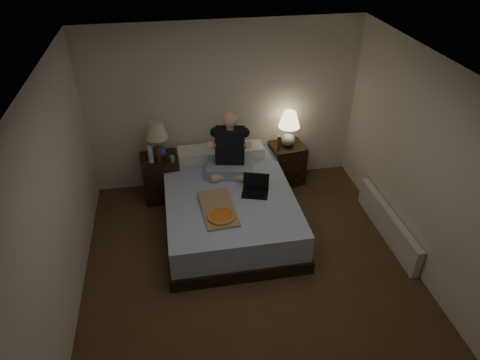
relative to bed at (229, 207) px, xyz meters
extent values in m
cube|color=brown|center=(0.12, -1.11, -0.28)|extent=(4.00, 4.50, 0.00)
cube|color=white|center=(0.12, -1.11, 2.22)|extent=(4.00, 4.50, 0.00)
cube|color=silver|center=(0.12, 1.14, 0.97)|extent=(4.00, 0.00, 2.50)
cube|color=silver|center=(-1.88, -1.11, 0.97)|extent=(0.00, 4.50, 2.50)
cube|color=silver|center=(2.12, -1.11, 0.97)|extent=(0.00, 4.50, 2.50)
cube|color=#6185C2|center=(0.00, 0.00, 0.00)|extent=(1.69, 2.24, 0.56)
cube|color=black|center=(-0.89, 0.81, 0.06)|extent=(0.56, 0.52, 0.69)
cube|color=black|center=(1.06, 0.90, 0.04)|extent=(0.55, 0.50, 0.64)
cylinder|color=silver|center=(-1.00, 0.70, 0.53)|extent=(0.07, 0.07, 0.25)
cylinder|color=#ADACA8|center=(-0.71, 0.65, 0.46)|extent=(0.07, 0.07, 0.10)
cylinder|color=#5A260C|center=(-0.88, 0.70, 0.52)|extent=(0.06, 0.06, 0.23)
cylinder|color=#562F0C|center=(0.89, 0.81, 0.48)|extent=(0.06, 0.06, 0.23)
cube|color=silver|center=(2.05, -0.62, -0.08)|extent=(0.10, 1.60, 0.40)
camera|label=1|loc=(-0.65, -4.62, 3.59)|focal=32.00mm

